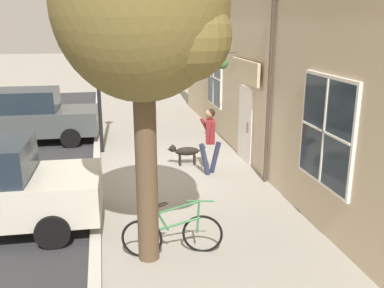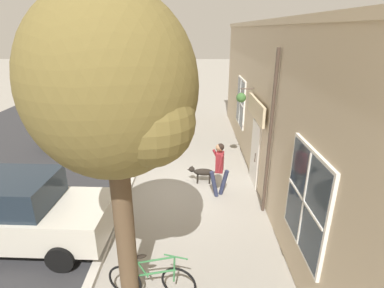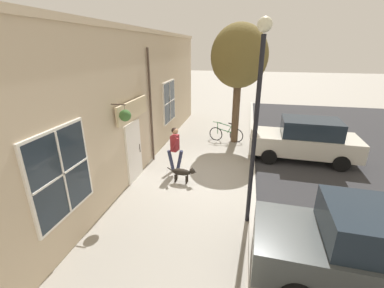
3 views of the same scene
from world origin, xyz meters
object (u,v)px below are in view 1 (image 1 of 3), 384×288
object	(u,v)px
dog_on_leash	(185,151)
leaning_bicycle	(173,234)
pedestrian_walking	(210,135)
street_lamp	(96,41)
street_tree_by_curb	(146,11)
parked_car_nearest_curb	(28,116)

from	to	relation	value
dog_on_leash	leaning_bicycle	bearing A→B (deg)	76.63
pedestrian_walking	dog_on_leash	bearing A→B (deg)	-58.71
pedestrian_walking	street_lamp	world-z (taller)	street_lamp
street_tree_by_curb	parked_car_nearest_curb	size ratio (longest dim) A/B	1.27
street_tree_by_curb	leaning_bicycle	distance (m)	3.64
dog_on_leash	leaning_bicycle	world-z (taller)	leaning_bicycle
street_tree_by_curb	street_lamp	world-z (taller)	street_tree_by_curb
street_tree_by_curb	leaning_bicycle	world-z (taller)	street_tree_by_curb
dog_on_leash	pedestrian_walking	bearing A→B (deg)	121.29
street_lamp	parked_car_nearest_curb	bearing A→B (deg)	-34.87
dog_on_leash	street_tree_by_curb	xyz separation A→B (m)	(1.44, 4.69, 3.61)
leaning_bicycle	street_lamp	xyz separation A→B (m)	(1.15, -6.32, 2.93)
pedestrian_walking	leaning_bicycle	world-z (taller)	pedestrian_walking
pedestrian_walking	leaning_bicycle	bearing A→B (deg)	67.08
pedestrian_walking	dog_on_leash	world-z (taller)	pedestrian_walking
pedestrian_walking	street_tree_by_curb	xyz separation A→B (m)	(1.95, 3.86, 2.95)
street_tree_by_curb	parked_car_nearest_curb	distance (m)	9.14
street_tree_by_curb	parked_car_nearest_curb	world-z (taller)	street_tree_by_curb
pedestrian_walking	street_lamp	bearing A→B (deg)	-42.65
street_tree_by_curb	dog_on_leash	bearing A→B (deg)	-107.13
pedestrian_walking	leaning_bicycle	xyz separation A→B (m)	(1.60, 3.78, -0.67)
leaning_bicycle	street_lamp	world-z (taller)	street_lamp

